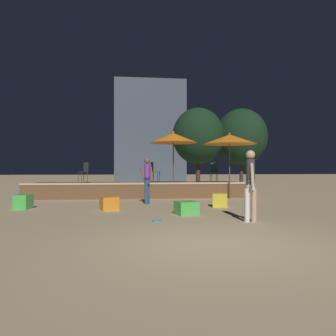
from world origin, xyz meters
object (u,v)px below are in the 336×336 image
Objects in this scene: cube_seat_1 at (109,204)px; cube_seat_2 at (23,202)px; patio_umbrella_0 at (173,138)px; frisbee_disc at (157,221)px; cube_seat_0 at (220,200)px; bistro_chair_2 at (214,170)px; patio_umbrella_1 at (230,139)px; bistro_chair_1 at (84,170)px; background_tree_1 at (198,136)px; cube_seat_3 at (186,208)px; background_tree_0 at (241,137)px; bistro_chair_0 at (154,170)px; person_0 at (250,182)px; person_1 at (147,179)px.

cube_seat_2 is at bearing 166.17° from cube_seat_1.
patio_umbrella_0 is 12.69× the size of frisbee_disc.
cube_seat_0 is at bearing 6.98° from cube_seat_1.
bistro_chair_2 reaches higher than frisbee_disc.
patio_umbrella_0 reaches higher than patio_umbrella_1.
bistro_chair_1 is 0.17× the size of background_tree_1.
cube_seat_2 is 4.77m from bistro_chair_1.
cube_seat_3 is at bearing 50.49° from frisbee_disc.
cube_seat_3 is 0.77× the size of bistro_chair_1.
background_tree_0 reaches higher than patio_umbrella_1.
background_tree_1 is at bearing -139.69° from background_tree_0.
cube_seat_0 is 0.10× the size of background_tree_0.
cube_seat_3 is 7.21m from bistro_chair_2.
background_tree_0 reaches higher than cube_seat_1.
background_tree_1 is (0.28, 5.13, 2.17)m from bistro_chair_2.
bistro_chair_0 is (-1.97, 4.11, 1.02)m from cube_seat_0.
background_tree_1 is (5.11, 10.57, 3.21)m from cube_seat_1.
bistro_chair_1 is (-3.72, 6.36, 1.06)m from cube_seat_3.
cube_seat_0 is 7.06m from bistro_chair_1.
person_1 is at bearing -54.57° from person_0.
person_1 reaches higher than cube_seat_0.
patio_umbrella_1 is 3.70m from bistro_chair_0.
patio_umbrella_0 is 5.01× the size of cube_seat_0.
person_1 is at bearing 90.52° from frisbee_disc.
cube_seat_2 is 6.08m from bistro_chair_0.
cube_seat_0 is 15.18m from background_tree_0.
cube_seat_2 is (-6.55, 0.24, -0.00)m from cube_seat_0.
person_1 reaches higher than cube_seat_1.
patio_umbrella_0 reaches higher than bistro_chair_1.
cube_seat_1 is (-5.00, -3.43, -2.38)m from patio_umbrella_1.
cube_seat_1 is at bearing 119.23° from frisbee_disc.
cube_seat_0 is 0.66× the size of bistro_chair_0.
bistro_chair_1 is at bearing 162.67° from patio_umbrella_0.
patio_umbrella_0 is 12.29m from background_tree_0.
person_0 is 1.98× the size of bistro_chair_2.
background_tree_0 is (4.29, 10.70, 1.16)m from patio_umbrella_1.
cube_seat_3 is 3.09m from person_1.
cube_seat_2 is 0.09× the size of background_tree_0.
cube_seat_0 is 2.21m from cube_seat_3.
background_tree_0 is at bearing 40.31° from background_tree_1.
background_tree_0 reaches higher than bistro_chair_1.
background_tree_1 is at bearing 73.67° from frisbee_disc.
bistro_chair_2 is at bearing -117.19° from background_tree_0.
cube_seat_2 is at bearing 125.51° from person_1.
bistro_chair_1 is at bearing 120.32° from cube_seat_3.
patio_umbrella_1 reaches higher than bistro_chair_2.
frisbee_disc is at bearing -89.36° from bistro_chair_2.
cube_seat_0 is at bearing -97.83° from background_tree_1.
cube_seat_2 is 0.63× the size of bistro_chair_2.
patio_umbrella_0 is at bearing -107.75° from bistro_chair_0.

